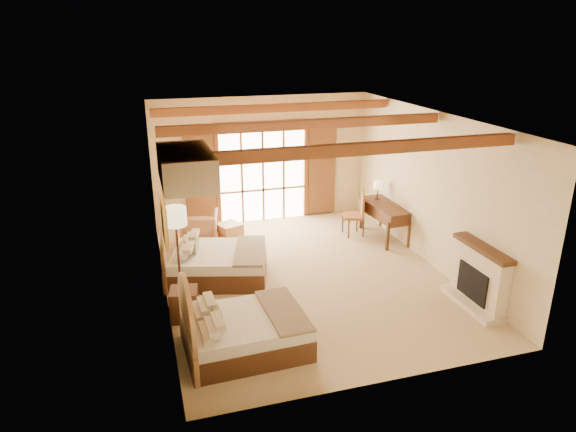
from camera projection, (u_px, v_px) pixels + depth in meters
name	position (u px, v px, depth m)	size (l,w,h in m)	color
floor	(305.00, 276.00, 10.42)	(7.00, 7.00, 0.00)	#C8B085
wall_back	(262.00, 160.00, 13.03)	(5.50, 5.50, 0.00)	beige
wall_left	(159.00, 215.00, 9.14)	(7.00, 7.00, 0.00)	beige
wall_right	(431.00, 189.00, 10.62)	(7.00, 7.00, 0.00)	beige
ceiling	(307.00, 118.00, 9.34)	(7.00, 7.00, 0.00)	#BC7C3F
ceiling_beams	(307.00, 124.00, 9.38)	(5.39, 4.60, 0.18)	brown
french_doors	(263.00, 174.00, 13.10)	(3.95, 0.08, 2.60)	white
fireplace	(478.00, 280.00, 9.14)	(0.46, 1.40, 1.16)	beige
painting	(164.00, 221.00, 8.43)	(0.06, 0.95, 0.75)	#E4CA55
canopy_valance	(186.00, 167.00, 6.97)	(0.70, 1.40, 0.45)	#C6AF99
bed_near	(237.00, 330.00, 7.87)	(1.89, 1.46, 1.22)	#4E2715
bed_far	(210.00, 261.00, 10.19)	(2.29, 1.91, 1.27)	#4E2715
nightstand	(184.00, 304.00, 8.79)	(0.46, 0.46, 0.55)	#4E2715
floor_lamp	(176.00, 223.00, 8.87)	(0.39, 0.39, 1.84)	#342218
armchair	(200.00, 228.00, 11.91)	(0.82, 0.84, 0.76)	#B0764C
ottoman	(230.00, 231.00, 12.26)	(0.51, 0.51, 0.37)	#A47350
desk	(385.00, 220.00, 12.22)	(0.79, 1.60, 0.83)	#4E2715
desk_chair	(354.00, 221.00, 12.43)	(0.62, 0.61, 1.08)	#966034
desk_lamp	(378.00, 186.00, 12.39)	(0.22, 0.22, 0.44)	#342218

